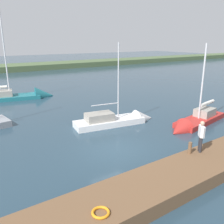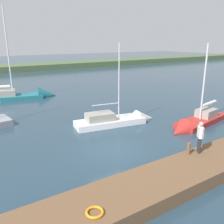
% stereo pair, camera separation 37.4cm
% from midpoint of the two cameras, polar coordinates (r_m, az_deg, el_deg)
% --- Properties ---
extents(ground_plane, '(200.00, 200.00, 0.00)m').
position_cam_midpoint_polar(ground_plane, '(15.04, -0.02, -8.85)').
color(ground_plane, '#263D4C').
extents(dock_pier, '(22.64, 2.48, 0.66)m').
position_cam_midpoint_polar(dock_pier, '(11.82, 12.95, -15.16)').
color(dock_pier, brown).
rests_on(dock_pier, ground_plane).
extents(mooring_post_far, '(0.19, 0.19, 0.63)m').
position_cam_midpoint_polar(mooring_post_far, '(13.56, 17.12, -8.06)').
color(mooring_post_far, brown).
rests_on(mooring_post_far, dock_pier).
extents(life_ring_buoy, '(0.66, 0.66, 0.10)m').
position_cam_midpoint_polar(life_ring_buoy, '(9.13, -3.96, -22.54)').
color(life_ring_buoy, orange).
rests_on(life_ring_buoy, dock_pier).
extents(sailboat_mid_channel, '(6.90, 2.74, 7.06)m').
position_cam_midpoint_polar(sailboat_mid_channel, '(19.52, 1.29, -2.22)').
color(sailboat_mid_channel, white).
rests_on(sailboat_mid_channel, ground_plane).
extents(sailboat_inner_slip, '(9.01, 4.02, 11.04)m').
position_cam_midpoint_polar(sailboat_inner_slip, '(29.78, -20.73, 3.35)').
color(sailboat_inner_slip, '#1E6B75').
rests_on(sailboat_inner_slip, ground_plane).
extents(sailboat_outer_mooring, '(6.86, 2.77, 7.03)m').
position_cam_midpoint_polar(sailboat_outer_mooring, '(20.13, 18.26, -2.51)').
color(sailboat_outer_mooring, '#B22823').
rests_on(sailboat_outer_mooring, ground_plane).
extents(person_on_dock, '(0.46, 0.54, 1.74)m').
position_cam_midpoint_polar(person_on_dock, '(13.68, 19.53, -4.94)').
color(person_on_dock, '#28282D').
rests_on(person_on_dock, dock_pier).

